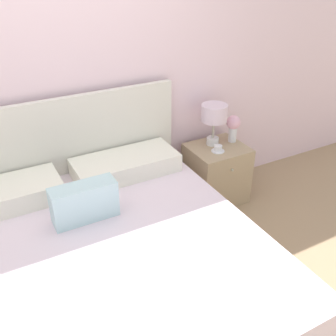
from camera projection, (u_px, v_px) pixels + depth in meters
ground_plane at (68, 226)px, 3.29m from camera, size 12.00×12.00×0.00m
wall_back at (41, 70)px, 2.70m from camera, size 8.00×0.06×2.60m
bed at (103, 269)px, 2.45m from camera, size 1.92×1.98×1.12m
nightstand at (216, 173)px, 3.53m from camera, size 0.48×0.45×0.53m
table_lamp at (214, 116)px, 3.31m from camera, size 0.22×0.22×0.37m
flower_vase at (233, 126)px, 3.43m from camera, size 0.12×0.12×0.24m
teacup at (218, 149)px, 3.32m from camera, size 0.11×0.11×0.05m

